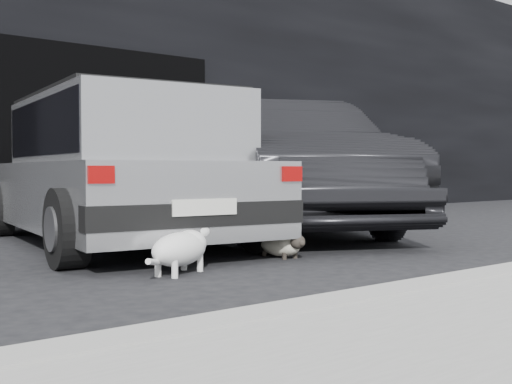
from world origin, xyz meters
TOP-DOWN VIEW (x-y plane):
  - ground at (0.00, 0.00)m, footprint 80.00×80.00m
  - building_facade at (1.00, 6.00)m, footprint 34.00×4.00m
  - garage_opening at (1.00, 3.99)m, footprint 4.00×0.10m
  - curb at (1.00, -2.60)m, footprint 18.00×0.25m
  - silver_hatchback at (0.09, 1.20)m, footprint 2.48×4.40m
  - second_car at (2.45, 1.34)m, footprint 3.79×5.43m
  - cat_siamese at (0.77, -0.63)m, footprint 0.26×0.73m
  - cat_white at (-0.38, -0.81)m, footprint 0.79×0.52m

SIDE VIEW (x-z plane):
  - ground at x=0.00m, z-range 0.00..0.00m
  - curb at x=1.00m, z-range 0.00..0.12m
  - cat_siamese at x=0.77m, z-range -0.01..0.24m
  - cat_white at x=-0.38m, z-range -0.01..0.40m
  - silver_hatchback at x=0.09m, z-range 0.07..1.62m
  - second_car at x=2.45m, z-range 0.00..1.70m
  - garage_opening at x=1.00m, z-range 0.00..2.60m
  - building_facade at x=1.00m, z-range 0.00..5.00m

